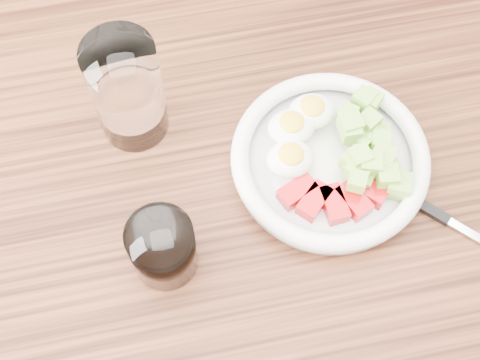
% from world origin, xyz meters
% --- Properties ---
extents(ground, '(4.00, 4.00, 0.00)m').
position_xyz_m(ground, '(0.00, 0.00, 0.00)').
color(ground, brown).
rests_on(ground, ground).
extents(dining_table, '(1.50, 0.90, 0.77)m').
position_xyz_m(dining_table, '(0.00, 0.00, 0.67)').
color(dining_table, brown).
rests_on(dining_table, ground).
extents(bowl, '(0.25, 0.25, 0.06)m').
position_xyz_m(bowl, '(0.11, 0.02, 0.79)').
color(bowl, white).
rests_on(bowl, dining_table).
extents(fork, '(0.15, 0.15, 0.01)m').
position_xyz_m(fork, '(0.21, -0.07, 0.77)').
color(fork, black).
rests_on(fork, dining_table).
extents(water_glass, '(0.09, 0.09, 0.15)m').
position_xyz_m(water_glass, '(-0.12, 0.13, 0.85)').
color(water_glass, white).
rests_on(water_glass, dining_table).
extents(coffee_glass, '(0.08, 0.08, 0.09)m').
position_xyz_m(coffee_glass, '(-0.11, -0.06, 0.81)').
color(coffee_glass, white).
rests_on(coffee_glass, dining_table).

